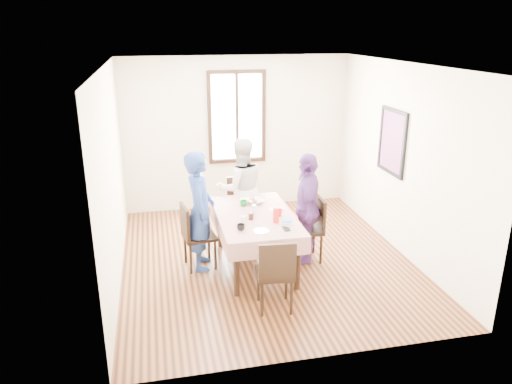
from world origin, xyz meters
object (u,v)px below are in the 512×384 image
chair_far (241,208)px  dining_table (255,241)px  chair_left (199,236)px  person_right (306,208)px  person_far (241,188)px  person_left (200,211)px  chair_near (275,273)px  chair_right (306,230)px

chair_far → dining_table: bearing=98.4°
chair_left → person_right: 1.51m
chair_left → person_far: person_far is taller
person_right → person_left: bearing=-79.0°
chair_left → chair_far: same height
dining_table → chair_near: bearing=-90.0°
person_far → chair_far: bearing=-93.9°
chair_near → person_left: size_ratio=0.56×
chair_left → person_right: (1.47, -0.10, 0.33)m
chair_left → dining_table: bearing=70.7°
person_right → chair_left: bearing=-78.9°
chair_far → chair_near: (0.00, -2.16, 0.00)m
chair_right → person_right: bearing=91.7°
dining_table → chair_near: chair_near is taller
person_right → chair_far: bearing=-130.0°
chair_left → chair_right: same height
chair_far → person_far: (0.00, -0.02, 0.33)m
chair_left → chair_far: 1.19m
person_far → person_right: (0.73, -1.01, -0.01)m
dining_table → chair_far: chair_far is taller
dining_table → person_far: 1.14m
person_far → person_right: size_ratio=1.01×
dining_table → person_left: person_left is taller
dining_table → chair_left: 0.76m
chair_near → dining_table: bearing=95.7°
person_far → person_left: bearing=47.6°
dining_table → chair_near: size_ratio=1.73×
person_left → dining_table: bearing=-95.3°
dining_table → person_left: bearing=168.5°
chair_near → person_far: (0.00, 2.14, 0.33)m
dining_table → person_right: (0.73, 0.05, 0.41)m
chair_far → person_far: bearing=98.4°
person_right → chair_near: bearing=-17.8°
chair_near → person_far: bearing=95.7°
chair_near → person_right: (0.73, 1.13, 0.33)m
chair_left → person_right: bearing=78.1°
chair_left → chair_near: size_ratio=1.00×
person_far → chair_near: bearing=86.1°
chair_near → person_left: person_left is taller
chair_right → person_left: size_ratio=0.56×
chair_right → chair_left: bearing=88.0°
person_far → person_right: bearing=121.7°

